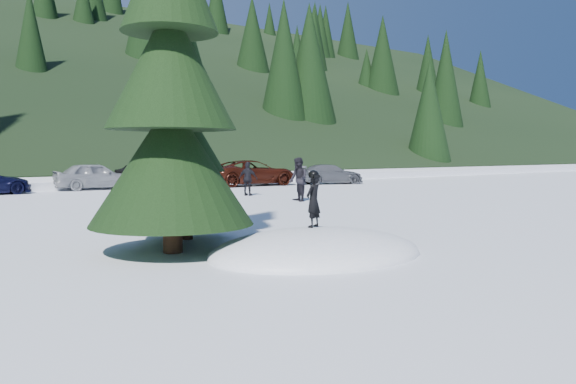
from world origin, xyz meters
TOP-DOWN VIEW (x-y plane):
  - ground at (0.00, 0.00)m, footprint 200.00×200.00m
  - snow_mound at (0.00, 0.00)m, footprint 4.48×3.52m
  - spruce_tall at (-2.20, 1.80)m, footprint 3.20×3.20m
  - spruce_short at (-1.20, 3.20)m, footprint 2.20×2.20m
  - child_skier at (0.16, 0.30)m, footprint 0.46×0.38m
  - adult_0 at (6.88, 9.55)m, footprint 0.87×1.01m
  - adult_1 at (6.89, 13.34)m, footprint 0.83×0.97m
  - car_4 at (2.62, 21.81)m, footprint 4.36×1.97m
  - car_5 at (6.03, 21.73)m, footprint 4.70×2.58m
  - car_6 at (11.33, 19.91)m, footprint 5.63×2.87m
  - car_7 at (16.26, 18.47)m, footprint 4.59×2.99m

SIDE VIEW (x-z plane):
  - ground at x=0.00m, z-range 0.00..0.00m
  - snow_mound at x=0.00m, z-range -0.48..0.48m
  - car_7 at x=16.26m, z-range 0.00..1.24m
  - car_4 at x=2.62m, z-range 0.00..1.45m
  - car_5 at x=6.03m, z-range 0.00..1.47m
  - car_6 at x=11.33m, z-range 0.00..1.52m
  - adult_1 at x=6.89m, z-range 0.00..1.56m
  - adult_0 at x=6.88m, z-range 0.00..1.79m
  - child_skier at x=0.16m, z-range 0.48..1.55m
  - spruce_short at x=-1.20m, z-range -0.58..4.79m
  - spruce_tall at x=-2.20m, z-range -0.98..7.62m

